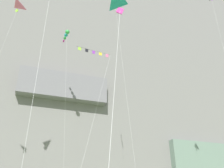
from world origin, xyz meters
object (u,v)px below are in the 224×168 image
object	(u,v)px
kite_banner_mid_center	(93,64)
kite_delta_upper_right	(212,7)
kite_windsock_mid_left	(66,35)
kite_delta_low_left	(127,14)
kite_delta_low_center	(13,13)
kite_banner_high_left	(116,1)

from	to	relation	value
kite_banner_mid_center	kite_delta_upper_right	bearing A→B (deg)	0.66
kite_windsock_mid_left	kite_delta_low_left	distance (m)	33.82
kite_delta_low_center	kite_delta_low_left	bearing A→B (deg)	-68.93
kite_delta_low_left	kite_delta_low_center	size ratio (longest dim) A/B	0.40
kite_banner_high_left	kite_delta_low_left	size ratio (longest dim) A/B	3.00
kite_banner_mid_center	kite_delta_upper_right	world-z (taller)	kite_delta_upper_right
kite_delta_upper_right	kite_delta_low_center	bearing A→B (deg)	167.24
kite_banner_mid_center	kite_delta_low_center	world-z (taller)	kite_delta_low_center
kite_banner_high_left	kite_banner_mid_center	distance (m)	14.28
kite_banner_high_left	kite_delta_low_left	distance (m)	26.87
kite_banner_high_left	kite_delta_upper_right	distance (m)	15.78
kite_banner_mid_center	kite_windsock_mid_left	world-z (taller)	kite_windsock_mid_left
kite_windsock_mid_left	kite_delta_low_center	distance (m)	10.73
kite_banner_mid_center	kite_banner_high_left	bearing A→B (deg)	35.89
kite_delta_upper_right	kite_delta_low_center	xyz separation A→B (m)	(-29.58, 6.70, -4.31)
kite_banner_high_left	kite_delta_upper_right	xyz separation A→B (m)	(15.53, -2.53, 1.24)
kite_windsock_mid_left	kite_delta_low_left	size ratio (longest dim) A/B	2.72
kite_windsock_mid_left	kite_delta_upper_right	distance (m)	24.84
kite_banner_mid_center	kite_delta_upper_right	distance (m)	24.30
kite_banner_high_left	kite_windsock_mid_left	xyz separation A→B (m)	(-5.70, 10.29, -0.24)
kite_banner_mid_center	kite_windsock_mid_left	size ratio (longest dim) A/B	0.62
kite_banner_high_left	kite_delta_low_center	size ratio (longest dim) A/B	1.20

